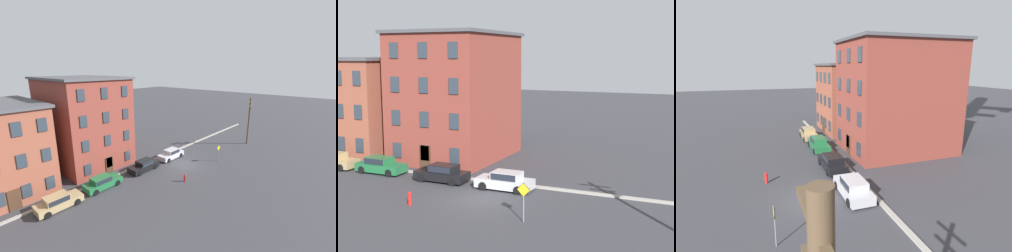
# 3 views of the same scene
# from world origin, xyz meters

# --- Properties ---
(ground_plane) EXTENTS (200.00, 200.00, 0.00)m
(ground_plane) POSITION_xyz_m (0.00, 0.00, 0.00)
(ground_plane) COLOR #38383D
(kerb_strip) EXTENTS (56.00, 0.36, 0.16)m
(kerb_strip) POSITION_xyz_m (0.00, 4.50, 0.08)
(kerb_strip) COLOR #9E998E
(kerb_strip) RESTS_ON ground_plane
(apartment_corner) EXTENTS (9.69, 12.17, 9.98)m
(apartment_corner) POSITION_xyz_m (-19.60, 11.83, 5.01)
(apartment_corner) COLOR brown
(apartment_corner) RESTS_ON ground_plane
(apartment_midblock) EXTENTS (9.71, 11.95, 12.48)m
(apartment_midblock) POSITION_xyz_m (-8.66, 11.72, 6.25)
(apartment_midblock) COLOR brown
(apartment_midblock) RESTS_ON ground_plane
(car_green) EXTENTS (4.40, 1.92, 1.43)m
(car_green) POSITION_xyz_m (-11.52, 3.27, 0.75)
(car_green) COLOR #1E6638
(car_green) RESTS_ON ground_plane
(car_black) EXTENTS (4.40, 1.92, 1.43)m
(car_black) POSITION_xyz_m (-5.07, 3.07, 0.75)
(car_black) COLOR black
(car_black) RESTS_ON ground_plane
(car_silver) EXTENTS (4.40, 1.92, 1.43)m
(car_silver) POSITION_xyz_m (0.57, 3.03, 0.75)
(car_silver) COLOR #B7B7BC
(car_silver) RESTS_ON ground_plane
(caution_sign) EXTENTS (0.90, 0.08, 2.53)m
(caution_sign) POSITION_xyz_m (4.48, -2.96, 1.67)
(caution_sign) COLOR slate
(caution_sign) RESTS_ON ground_plane
(fire_hydrant) EXTENTS (0.24, 0.34, 0.96)m
(fire_hydrant) POSITION_xyz_m (-3.92, -3.06, 0.48)
(fire_hydrant) COLOR red
(fire_hydrant) RESTS_ON ground_plane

